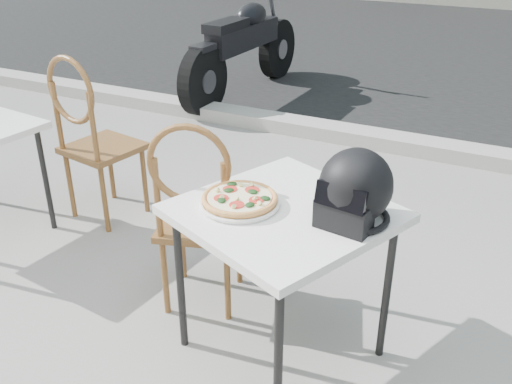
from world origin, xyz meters
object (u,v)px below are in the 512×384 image
at_px(pizza, 240,198).
at_px(motorcycle, 244,49).
at_px(cafe_chair_side, 90,131).
at_px(helmet, 354,191).
at_px(cafe_table_main, 284,224).
at_px(plate, 240,203).
at_px(cafe_chair_main, 197,208).

xyz_separation_m(pizza, motorcycle, (-1.80, 3.51, -0.28)).
bearing_deg(cafe_chair_side, helmet, 172.98).
bearing_deg(cafe_table_main, motorcycle, 119.72).
bearing_deg(cafe_table_main, pizza, -164.64).
distance_m(plate, helmet, 0.47).
distance_m(cafe_table_main, helmet, 0.34).
distance_m(pizza, cafe_chair_main, 0.41).
distance_m(cafe_table_main, cafe_chair_main, 0.52).
relative_size(cafe_table_main, cafe_chair_main, 0.99).
distance_m(cafe_table_main, cafe_chair_side, 1.67).
bearing_deg(helmet, pizza, -161.11).
bearing_deg(helmet, cafe_chair_side, 170.87).
bearing_deg(cafe_table_main, cafe_chair_side, 158.61).
height_order(plate, cafe_chair_main, cafe_chair_main).
bearing_deg(cafe_chair_main, pizza, 135.08).
bearing_deg(plate, cafe_chair_side, 154.43).
bearing_deg(cafe_chair_main, plate, 135.04).
relative_size(plate, helmet, 1.11).
relative_size(cafe_table_main, motorcycle, 0.45).
height_order(plate, helmet, helmet).
relative_size(plate, motorcycle, 0.17).
xyz_separation_m(plate, motorcycle, (-1.80, 3.51, -0.26)).
distance_m(pizza, cafe_chair_side, 1.53).
xyz_separation_m(plate, helmet, (0.45, 0.08, 0.12)).
bearing_deg(pizza, plate, -117.03).
distance_m(helmet, motorcycle, 4.12).
bearing_deg(cafe_chair_side, cafe_table_main, 169.01).
xyz_separation_m(cafe_table_main, pizza, (-0.18, -0.05, 0.10)).
height_order(helmet, motorcycle, motorcycle).
xyz_separation_m(cafe_table_main, motorcycle, (-1.98, 3.46, -0.18)).
bearing_deg(pizza, helmet, 10.60).
bearing_deg(motorcycle, plate, -60.27).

